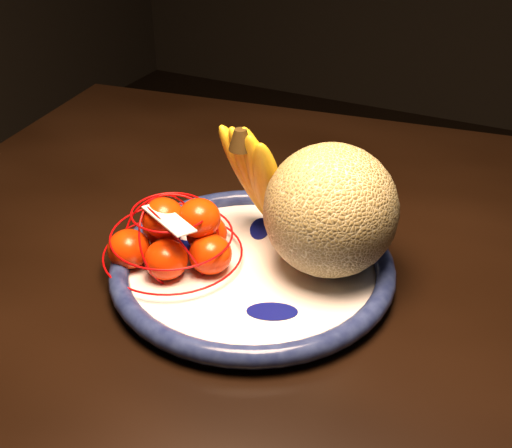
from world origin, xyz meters
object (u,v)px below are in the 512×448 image
at_px(dining_table, 425,316).
at_px(cantaloupe, 331,210).
at_px(fruit_bowl, 252,266).
at_px(banana_bunch, 260,175).
at_px(mandarin_bag, 176,238).

bearing_deg(dining_table, cantaloupe, -154.66).
height_order(fruit_bowl, banana_bunch, banana_bunch).
relative_size(fruit_bowl, mandarin_bag, 1.71).
distance_m(fruit_bowl, banana_bunch, 0.12).
relative_size(banana_bunch, mandarin_bag, 0.84).
distance_m(dining_table, fruit_bowl, 0.25).
bearing_deg(banana_bunch, fruit_bowl, -49.02).
height_order(cantaloupe, mandarin_bag, cantaloupe).
height_order(dining_table, cantaloupe, cantaloupe).
xyz_separation_m(dining_table, cantaloupe, (-0.12, -0.08, 0.17)).
bearing_deg(mandarin_bag, cantaloupe, 22.31).
xyz_separation_m(cantaloupe, mandarin_bag, (-0.17, -0.07, -0.05)).
bearing_deg(dining_table, banana_bunch, -176.54).
xyz_separation_m(fruit_bowl, mandarin_bag, (-0.09, -0.03, 0.03)).
bearing_deg(fruit_bowl, dining_table, 30.52).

